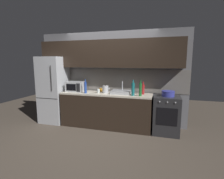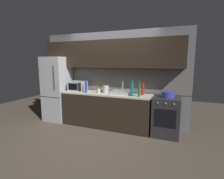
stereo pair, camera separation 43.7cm
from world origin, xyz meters
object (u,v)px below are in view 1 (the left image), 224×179
wine_bottle_red (143,89)px  wine_bottle_green (140,89)px  wine_bottle_blue (85,87)px  mug_amber (101,90)px  mug_clear (98,91)px  cooking_pot (168,94)px  kettle (106,89)px  oven_range (166,115)px  microwave (76,86)px  wine_bottle_teal (133,89)px  refrigerator (54,90)px

wine_bottle_red → wine_bottle_green: bearing=-97.6°
wine_bottle_blue → mug_amber: wine_bottle_blue is taller
wine_bottle_red → mug_clear: bearing=-173.5°
wine_bottle_red → wine_bottle_blue: size_ratio=0.87×
cooking_pot → wine_bottle_blue: bearing=-175.4°
kettle → wine_bottle_blue: 0.52m
oven_range → wine_bottle_green: (-0.61, -0.16, 0.61)m
oven_range → microwave: size_ratio=1.96×
wine_bottle_green → mug_amber: 1.19m
wine_bottle_teal → mug_amber: wine_bottle_teal is taller
wine_bottle_blue → cooking_pot: (2.03, 0.16, -0.09)m
mug_clear → wine_bottle_red: bearing=6.5°
kettle → wine_bottle_red: wine_bottle_red is taller
wine_bottle_green → mug_amber: wine_bottle_green is taller
wine_bottle_teal → cooking_pot: bearing=10.3°
cooking_pot → mug_amber: bearing=173.1°
refrigerator → mug_clear: size_ratio=17.98×
mug_clear → mug_amber: size_ratio=1.18×
refrigerator → cooking_pot: size_ratio=6.23×
microwave → wine_bottle_blue: 0.42m
refrigerator → cooking_pot: (3.08, 0.00, 0.05)m
wine_bottle_teal → wine_bottle_blue: 1.23m
kettle → wine_bottle_teal: bearing=-11.8°
oven_range → mug_amber: mug_amber is taller
wine_bottle_teal → wine_bottle_red: size_ratio=1.20×
wine_bottle_blue → kettle: bearing=19.3°
wine_bottle_teal → mug_clear: wine_bottle_teal is taller
oven_range → wine_bottle_red: 0.82m
kettle → refrigerator: bearing=-179.7°
kettle → microwave: bearing=179.3°
oven_range → wine_bottle_blue: (-2.01, -0.16, 0.60)m
oven_range → mug_amber: (-1.73, 0.21, 0.49)m
refrigerator → mug_amber: refrigerator is taller
refrigerator → wine_bottle_blue: size_ratio=5.07×
oven_range → microwave: (-2.39, 0.02, 0.58)m
cooking_pot → wine_bottle_teal: bearing=-169.7°
oven_range → cooking_pot: cooking_pot is taller
wine_bottle_teal → wine_bottle_green: 0.18m
wine_bottle_red → mug_amber: size_ratio=3.64×
wine_bottle_blue → wine_bottle_green: (1.40, -0.00, 0.01)m
microwave → mug_amber: bearing=16.3°
microwave → mug_clear: (0.68, -0.06, -0.08)m
refrigerator → wine_bottle_green: size_ratio=4.83×
oven_range → kettle: (-1.53, 0.01, 0.55)m
refrigerator → kettle: bearing=0.3°
oven_range → wine_bottle_green: bearing=-165.1°
oven_range → wine_bottle_green: wine_bottle_green is taller
mug_amber → cooking_pot: cooking_pot is taller
refrigerator → wine_bottle_blue: bearing=-8.7°
wine_bottle_teal → cooking_pot: wine_bottle_teal is taller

